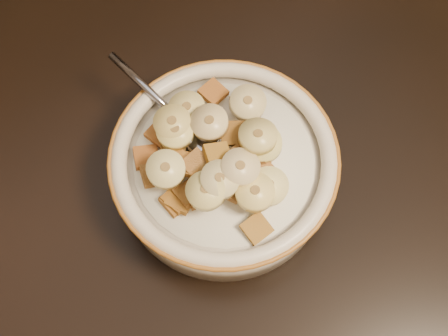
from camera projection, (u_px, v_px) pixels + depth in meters
floor at (266, 210)px, 1.35m from camera, size 4.00×4.50×0.10m
cereal_bowl at (224, 172)px, 0.49m from camera, size 0.18×0.18×0.04m
milk at (224, 161)px, 0.47m from camera, size 0.15×0.15×0.00m
spoon at (198, 137)px, 0.48m from camera, size 0.04×0.05×0.01m
cereal_square_0 at (225, 181)px, 0.45m from camera, size 0.03×0.03×0.01m
cereal_square_1 at (255, 191)px, 0.45m from camera, size 0.02×0.02×0.01m
cereal_square_2 at (258, 168)px, 0.45m from camera, size 0.02×0.02×0.01m
cereal_square_3 at (254, 134)px, 0.46m from camera, size 0.02×0.02×0.01m
cereal_square_4 at (245, 101)px, 0.49m from camera, size 0.02×0.02×0.01m
cereal_square_5 at (146, 157)px, 0.47m from camera, size 0.03×0.03×0.01m
cereal_square_6 at (234, 133)px, 0.46m from camera, size 0.03×0.03×0.01m
cereal_square_7 at (172, 154)px, 0.46m from camera, size 0.03×0.03×0.01m
cereal_square_8 at (196, 165)px, 0.45m from camera, size 0.02×0.02×0.01m
cereal_square_9 at (154, 175)px, 0.46m from camera, size 0.02×0.02×0.01m
cereal_square_10 at (178, 199)px, 0.45m from camera, size 0.03×0.03×0.01m
cereal_square_11 at (176, 201)px, 0.45m from camera, size 0.02×0.02×0.01m
cereal_square_12 at (263, 147)px, 0.46m from camera, size 0.02×0.02×0.01m
cereal_square_13 at (160, 133)px, 0.47m from camera, size 0.03×0.03×0.01m
cereal_square_14 at (237, 160)px, 0.45m from camera, size 0.02×0.02×0.01m
cereal_square_15 at (257, 228)px, 0.44m from camera, size 0.02×0.02×0.01m
cereal_square_16 at (230, 187)px, 0.44m from camera, size 0.03×0.03×0.01m
cereal_square_17 at (218, 155)px, 0.45m from camera, size 0.03×0.02×0.01m
cereal_square_18 at (208, 166)px, 0.45m from camera, size 0.03×0.03×0.01m
cereal_square_19 at (256, 170)px, 0.45m from camera, size 0.03×0.03×0.01m
cereal_square_20 at (189, 193)px, 0.45m from camera, size 0.02×0.02×0.01m
cereal_square_21 at (177, 161)px, 0.45m from camera, size 0.03×0.03×0.01m
cereal_square_22 at (252, 156)px, 0.45m from camera, size 0.03×0.03×0.01m
cereal_square_23 at (213, 92)px, 0.49m from camera, size 0.02×0.02×0.01m
cereal_square_24 at (189, 165)px, 0.45m from camera, size 0.03×0.03×0.01m
cereal_square_25 at (177, 134)px, 0.47m from camera, size 0.03×0.03×0.01m
cereal_square_26 at (180, 200)px, 0.45m from camera, size 0.03×0.03×0.01m
cereal_square_27 at (199, 194)px, 0.45m from camera, size 0.02×0.02×0.01m
banana_slice_0 at (210, 123)px, 0.46m from camera, size 0.04×0.04×0.01m
banana_slice_1 at (255, 192)px, 0.43m from camera, size 0.04×0.04×0.01m
banana_slice_2 at (258, 136)px, 0.44m from camera, size 0.04×0.04×0.02m
banana_slice_3 at (263, 144)px, 0.45m from camera, size 0.04×0.04×0.02m
banana_slice_4 at (220, 180)px, 0.43m from camera, size 0.04×0.04×0.01m
banana_slice_5 at (166, 169)px, 0.44m from camera, size 0.04×0.04×0.01m
banana_slice_6 at (240, 168)px, 0.44m from camera, size 0.03×0.03×0.01m
banana_slice_7 at (175, 131)px, 0.46m from camera, size 0.04×0.04×0.01m
banana_slice_8 at (206, 191)px, 0.43m from camera, size 0.04×0.04×0.01m
banana_slice_9 at (269, 186)px, 0.44m from camera, size 0.04×0.04×0.02m
banana_slice_10 at (248, 103)px, 0.47m from camera, size 0.04×0.04×0.01m
banana_slice_11 at (172, 123)px, 0.46m from camera, size 0.04×0.04×0.01m
banana_slice_12 at (187, 109)px, 0.47m from camera, size 0.04×0.04×0.01m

